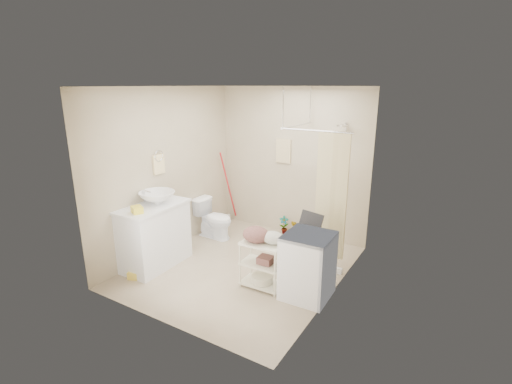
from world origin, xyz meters
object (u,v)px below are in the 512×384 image
at_px(vanity, 154,235).
at_px(laundry_rack, 262,260).
at_px(washing_machine, 308,266).
at_px(toilet, 214,218).

distance_m(vanity, laundry_rack, 1.72).
distance_m(vanity, washing_machine, 2.33).
height_order(washing_machine, laundry_rack, washing_machine).
distance_m(toilet, laundry_rack, 1.88).
relative_size(washing_machine, laundry_rack, 1.10).
relative_size(toilet, washing_machine, 0.83).
xyz_separation_m(washing_machine, laundry_rack, (-0.60, -0.11, -0.04)).
relative_size(vanity, washing_machine, 1.27).
relative_size(vanity, toilet, 1.54).
xyz_separation_m(vanity, laundry_rack, (1.70, 0.28, -0.09)).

